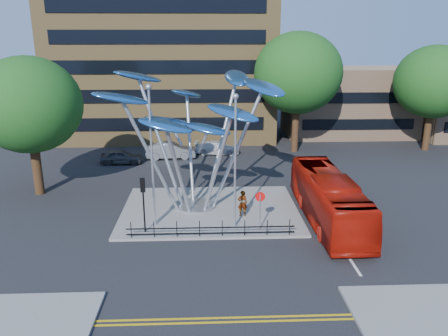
{
  "coord_description": "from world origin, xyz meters",
  "views": [
    {
      "loc": [
        -1.2,
        -22.01,
        11.58
      ],
      "look_at": [
        -0.13,
        4.0,
        3.69
      ],
      "focal_mm": 35.0,
      "sensor_mm": 36.0,
      "label": 1
    }
  ],
  "objects_px": {
    "parked_car_right": "(217,148)",
    "street_lamp_right": "(235,150)",
    "leaf_sculpture": "(193,111)",
    "parked_car_mid": "(171,151)",
    "pedestrian": "(242,203)",
    "red_bus": "(328,198)",
    "tree_left": "(29,105)",
    "no_entry_sign_island": "(260,204)",
    "tree_right": "(298,73)",
    "street_lamp_left": "(151,145)",
    "traffic_light_island": "(143,194)",
    "parked_car_left": "(121,157)",
    "tree_far": "(434,82)"
  },
  "relations": [
    {
      "from": "tree_left",
      "to": "no_entry_sign_island",
      "type": "xyz_separation_m",
      "value": [
        16.0,
        -7.48,
        -4.98
      ]
    },
    {
      "from": "tree_right",
      "to": "tree_far",
      "type": "height_order",
      "value": "tree_right"
    },
    {
      "from": "no_entry_sign_island",
      "to": "tree_far",
      "type": "bearing_deg",
      "value": 44.25
    },
    {
      "from": "tree_far",
      "to": "street_lamp_left",
      "type": "relative_size",
      "value": 1.23
    },
    {
      "from": "parked_car_mid",
      "to": "red_bus",
      "type": "bearing_deg",
      "value": -147.79
    },
    {
      "from": "no_entry_sign_island",
      "to": "parked_car_left",
      "type": "height_order",
      "value": "no_entry_sign_island"
    },
    {
      "from": "tree_far",
      "to": "leaf_sculpture",
      "type": "bearing_deg",
      "value": -147.52
    },
    {
      "from": "no_entry_sign_island",
      "to": "red_bus",
      "type": "relative_size",
      "value": 0.22
    },
    {
      "from": "street_lamp_right",
      "to": "leaf_sculpture",
      "type": "bearing_deg",
      "value": 124.91
    },
    {
      "from": "parked_car_right",
      "to": "street_lamp_right",
      "type": "bearing_deg",
      "value": -172.35
    },
    {
      "from": "red_bus",
      "to": "pedestrian",
      "type": "xyz_separation_m",
      "value": [
        -5.48,
        0.72,
        -0.55
      ]
    },
    {
      "from": "tree_right",
      "to": "pedestrian",
      "type": "xyz_separation_m",
      "value": [
        -6.88,
        -17.28,
        -7.0
      ]
    },
    {
      "from": "tree_left",
      "to": "pedestrian",
      "type": "distance_m",
      "value": 17.02
    },
    {
      "from": "street_lamp_left",
      "to": "pedestrian",
      "type": "height_order",
      "value": "street_lamp_left"
    },
    {
      "from": "tree_right",
      "to": "red_bus",
      "type": "bearing_deg",
      "value": -94.45
    },
    {
      "from": "tree_right",
      "to": "parked_car_left",
      "type": "distance_m",
      "value": 19.17
    },
    {
      "from": "leaf_sculpture",
      "to": "pedestrian",
      "type": "height_order",
      "value": "leaf_sculpture"
    },
    {
      "from": "parked_car_right",
      "to": "no_entry_sign_island",
      "type": "bearing_deg",
      "value": -167.82
    },
    {
      "from": "street_lamp_left",
      "to": "no_entry_sign_island",
      "type": "xyz_separation_m",
      "value": [
        6.5,
        -0.98,
        -3.54
      ]
    },
    {
      "from": "tree_far",
      "to": "tree_left",
      "type": "bearing_deg",
      "value": -161.57
    },
    {
      "from": "parked_car_left",
      "to": "tree_right",
      "type": "bearing_deg",
      "value": -77.7
    },
    {
      "from": "tree_far",
      "to": "pedestrian",
      "type": "relative_size",
      "value": 6.13
    },
    {
      "from": "traffic_light_island",
      "to": "parked_car_right",
      "type": "distance_m",
      "value": 19.39
    },
    {
      "from": "leaf_sculpture",
      "to": "parked_car_mid",
      "type": "relative_size",
      "value": 2.63
    },
    {
      "from": "tree_left",
      "to": "parked_car_left",
      "type": "distance_m",
      "value": 11.14
    },
    {
      "from": "street_lamp_right",
      "to": "tree_right",
      "type": "bearing_deg",
      "value": 68.46
    },
    {
      "from": "tree_right",
      "to": "pedestrian",
      "type": "relative_size",
      "value": 6.86
    },
    {
      "from": "tree_far",
      "to": "parked_car_right",
      "type": "height_order",
      "value": "tree_far"
    },
    {
      "from": "pedestrian",
      "to": "tree_far",
      "type": "bearing_deg",
      "value": -146.17
    },
    {
      "from": "parked_car_mid",
      "to": "parked_car_right",
      "type": "distance_m",
      "value": 4.86
    },
    {
      "from": "tree_far",
      "to": "street_lamp_left",
      "type": "xyz_separation_m",
      "value": [
        -26.5,
        -18.5,
        -1.75
      ]
    },
    {
      "from": "leaf_sculpture",
      "to": "no_entry_sign_island",
      "type": "height_order",
      "value": "leaf_sculpture"
    },
    {
      "from": "tree_left",
      "to": "pedestrian",
      "type": "bearing_deg",
      "value": -19.25
    },
    {
      "from": "tree_far",
      "to": "parked_car_right",
      "type": "distance_m",
      "value": 23.05
    },
    {
      "from": "leaf_sculpture",
      "to": "street_lamp_right",
      "type": "xyz_separation_m",
      "value": [
        2.57,
        -3.68,
        -1.78
      ]
    },
    {
      "from": "parked_car_mid",
      "to": "pedestrian",
      "type": "bearing_deg",
      "value": -162.28
    },
    {
      "from": "leaf_sculpture",
      "to": "traffic_light_island",
      "type": "height_order",
      "value": "leaf_sculpture"
    },
    {
      "from": "tree_right",
      "to": "parked_car_mid",
      "type": "bearing_deg",
      "value": -169.65
    },
    {
      "from": "street_lamp_left",
      "to": "red_bus",
      "type": "distance_m",
      "value": 11.74
    },
    {
      "from": "street_lamp_left",
      "to": "traffic_light_island",
      "type": "relative_size",
      "value": 2.57
    },
    {
      "from": "tree_far",
      "to": "street_lamp_right",
      "type": "height_order",
      "value": "tree_far"
    },
    {
      "from": "tree_far",
      "to": "street_lamp_right",
      "type": "bearing_deg",
      "value": -138.53
    },
    {
      "from": "tree_right",
      "to": "street_lamp_right",
      "type": "relative_size",
      "value": 1.46
    },
    {
      "from": "parked_car_right",
      "to": "tree_far",
      "type": "bearing_deg",
      "value": -82.12
    },
    {
      "from": "leaf_sculpture",
      "to": "traffic_light_island",
      "type": "distance_m",
      "value": 6.65
    },
    {
      "from": "tree_far",
      "to": "red_bus",
      "type": "height_order",
      "value": "tree_far"
    },
    {
      "from": "parked_car_left",
      "to": "parked_car_mid",
      "type": "bearing_deg",
      "value": -70.38
    },
    {
      "from": "leaf_sculpture",
      "to": "street_lamp_right",
      "type": "bearing_deg",
      "value": -55.09
    },
    {
      "from": "pedestrian",
      "to": "parked_car_right",
      "type": "xyz_separation_m",
      "value": [
        -1.24,
        16.44,
        -0.38
      ]
    },
    {
      "from": "traffic_light_island",
      "to": "parked_car_right",
      "type": "xyz_separation_m",
      "value": [
        4.88,
        18.66,
        -1.96
      ]
    }
  ]
}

